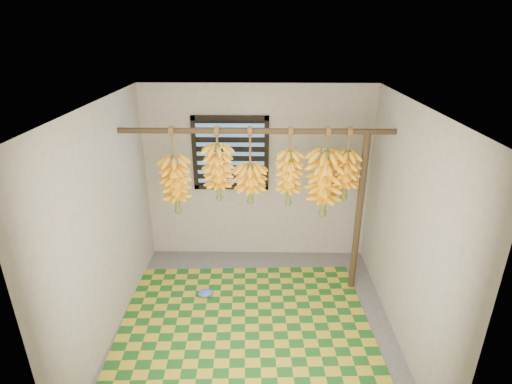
{
  "coord_description": "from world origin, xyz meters",
  "views": [
    {
      "loc": [
        0.07,
        -3.51,
        3.06
      ],
      "look_at": [
        0.0,
        0.55,
        1.35
      ],
      "focal_mm": 28.0,
      "sensor_mm": 36.0,
      "label": 1
    }
  ],
  "objects_px": {
    "support_post": "(359,215)",
    "banana_bunch_e": "(324,184)",
    "banana_bunch_a": "(176,185)",
    "woven_mat": "(245,324)",
    "plastic_bag": "(205,293)",
    "banana_bunch_c": "(250,184)",
    "banana_bunch_f": "(346,175)",
    "banana_bunch_d": "(289,178)",
    "banana_bunch_b": "(218,173)"
  },
  "relations": [
    {
      "from": "banana_bunch_a",
      "to": "banana_bunch_e",
      "type": "relative_size",
      "value": 0.98
    },
    {
      "from": "woven_mat",
      "to": "banana_bunch_a",
      "type": "xyz_separation_m",
      "value": [
        -0.81,
        0.73,
        1.36
      ]
    },
    {
      "from": "woven_mat",
      "to": "plastic_bag",
      "type": "relative_size",
      "value": 14.58
    },
    {
      "from": "support_post",
      "to": "banana_bunch_b",
      "type": "height_order",
      "value": "banana_bunch_b"
    },
    {
      "from": "banana_bunch_e",
      "to": "plastic_bag",
      "type": "bearing_deg",
      "value": -170.24
    },
    {
      "from": "banana_bunch_c",
      "to": "woven_mat",
      "type": "bearing_deg",
      "value": -93.41
    },
    {
      "from": "support_post",
      "to": "banana_bunch_b",
      "type": "bearing_deg",
      "value": 180.0
    },
    {
      "from": "banana_bunch_f",
      "to": "banana_bunch_a",
      "type": "bearing_deg",
      "value": 180.0
    },
    {
      "from": "banana_bunch_d",
      "to": "woven_mat",
      "type": "bearing_deg",
      "value": -123.55
    },
    {
      "from": "woven_mat",
      "to": "banana_bunch_d",
      "type": "bearing_deg",
      "value": 56.45
    },
    {
      "from": "plastic_bag",
      "to": "banana_bunch_d",
      "type": "distance_m",
      "value": 1.74
    },
    {
      "from": "banana_bunch_b",
      "to": "woven_mat",
      "type": "bearing_deg",
      "value": -66.41
    },
    {
      "from": "banana_bunch_d",
      "to": "banana_bunch_b",
      "type": "bearing_deg",
      "value": 180.0
    },
    {
      "from": "plastic_bag",
      "to": "banana_bunch_f",
      "type": "xyz_separation_m",
      "value": [
        1.62,
        0.24,
        1.45
      ]
    },
    {
      "from": "banana_bunch_e",
      "to": "banana_bunch_d",
      "type": "bearing_deg",
      "value": 180.0
    },
    {
      "from": "banana_bunch_a",
      "to": "banana_bunch_c",
      "type": "relative_size",
      "value": 1.14
    },
    {
      "from": "support_post",
      "to": "woven_mat",
      "type": "height_order",
      "value": "support_post"
    },
    {
      "from": "banana_bunch_d",
      "to": "banana_bunch_f",
      "type": "height_order",
      "value": "same"
    },
    {
      "from": "banana_bunch_f",
      "to": "banana_bunch_b",
      "type": "bearing_deg",
      "value": 180.0
    },
    {
      "from": "support_post",
      "to": "banana_bunch_c",
      "type": "xyz_separation_m",
      "value": [
        -1.27,
        0.0,
        0.39
      ]
    },
    {
      "from": "support_post",
      "to": "banana_bunch_e",
      "type": "relative_size",
      "value": 1.92
    },
    {
      "from": "plastic_bag",
      "to": "banana_bunch_f",
      "type": "height_order",
      "value": "banana_bunch_f"
    },
    {
      "from": "banana_bunch_a",
      "to": "banana_bunch_c",
      "type": "bearing_deg",
      "value": 0.0
    },
    {
      "from": "plastic_bag",
      "to": "banana_bunch_c",
      "type": "height_order",
      "value": "banana_bunch_c"
    },
    {
      "from": "banana_bunch_c",
      "to": "support_post",
      "type": "bearing_deg",
      "value": 0.0
    },
    {
      "from": "woven_mat",
      "to": "banana_bunch_a",
      "type": "distance_m",
      "value": 1.74
    },
    {
      "from": "banana_bunch_e",
      "to": "banana_bunch_f",
      "type": "xyz_separation_m",
      "value": [
        0.23,
        0.0,
        0.1
      ]
    },
    {
      "from": "woven_mat",
      "to": "banana_bunch_e",
      "type": "bearing_deg",
      "value": 39.42
    },
    {
      "from": "woven_mat",
      "to": "banana_bunch_d",
      "type": "distance_m",
      "value": 1.7
    },
    {
      "from": "plastic_bag",
      "to": "banana_bunch_a",
      "type": "distance_m",
      "value": 1.38
    },
    {
      "from": "banana_bunch_c",
      "to": "banana_bunch_d",
      "type": "bearing_deg",
      "value": 0.0
    },
    {
      "from": "banana_bunch_a",
      "to": "woven_mat",
      "type": "bearing_deg",
      "value": -41.94
    },
    {
      "from": "banana_bunch_c",
      "to": "banana_bunch_f",
      "type": "height_order",
      "value": "same"
    },
    {
      "from": "plastic_bag",
      "to": "banana_bunch_e",
      "type": "distance_m",
      "value": 1.95
    },
    {
      "from": "plastic_bag",
      "to": "banana_bunch_a",
      "type": "height_order",
      "value": "banana_bunch_a"
    },
    {
      "from": "woven_mat",
      "to": "banana_bunch_a",
      "type": "relative_size",
      "value": 2.67
    },
    {
      "from": "support_post",
      "to": "banana_bunch_a",
      "type": "distance_m",
      "value": 2.15
    },
    {
      "from": "woven_mat",
      "to": "banana_bunch_f",
      "type": "height_order",
      "value": "banana_bunch_f"
    },
    {
      "from": "woven_mat",
      "to": "banana_bunch_f",
      "type": "bearing_deg",
      "value": 33.08
    },
    {
      "from": "banana_bunch_d",
      "to": "banana_bunch_f",
      "type": "xyz_separation_m",
      "value": [
        0.63,
        0.0,
        0.03
      ]
    },
    {
      "from": "banana_bunch_c",
      "to": "banana_bunch_f",
      "type": "relative_size",
      "value": 1.07
    },
    {
      "from": "banana_bunch_b",
      "to": "banana_bunch_d",
      "type": "distance_m",
      "value": 0.8
    },
    {
      "from": "banana_bunch_a",
      "to": "banana_bunch_f",
      "type": "distance_m",
      "value": 1.93
    },
    {
      "from": "banana_bunch_f",
      "to": "banana_bunch_c",
      "type": "bearing_deg",
      "value": 180.0
    },
    {
      "from": "support_post",
      "to": "banana_bunch_b",
      "type": "xyz_separation_m",
      "value": [
        -1.63,
        0.0,
        0.52
      ]
    },
    {
      "from": "banana_bunch_c",
      "to": "banana_bunch_e",
      "type": "bearing_deg",
      "value": -0.0
    },
    {
      "from": "plastic_bag",
      "to": "banana_bunch_b",
      "type": "height_order",
      "value": "banana_bunch_b"
    },
    {
      "from": "banana_bunch_a",
      "to": "banana_bunch_b",
      "type": "relative_size",
      "value": 1.2
    },
    {
      "from": "support_post",
      "to": "woven_mat",
      "type": "xyz_separation_m",
      "value": [
        -1.31,
        -0.73,
        -0.99
      ]
    },
    {
      "from": "woven_mat",
      "to": "banana_bunch_d",
      "type": "height_order",
      "value": "banana_bunch_d"
    }
  ]
}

